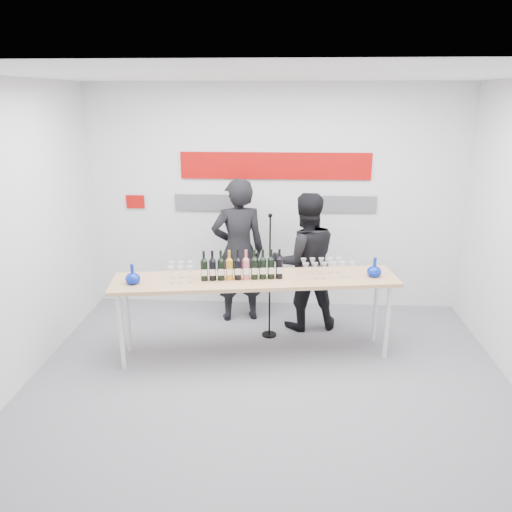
# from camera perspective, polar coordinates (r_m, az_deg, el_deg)

# --- Properties ---
(ground) EXTENTS (5.00, 5.00, 0.00)m
(ground) POSITION_cam_1_polar(r_m,az_deg,el_deg) (5.40, 1.47, -13.70)
(ground) COLOR slate
(ground) RESTS_ON ground
(back_wall) EXTENTS (5.00, 0.04, 3.00)m
(back_wall) POSITION_cam_1_polar(r_m,az_deg,el_deg) (6.73, 2.18, 6.49)
(back_wall) COLOR silver
(back_wall) RESTS_ON ground
(signage) EXTENTS (3.38, 0.02, 0.79)m
(signage) POSITION_cam_1_polar(r_m,az_deg,el_deg) (6.65, 1.72, 9.04)
(signage) COLOR #A20906
(signage) RESTS_ON back_wall
(tasting_table) EXTENTS (3.15, 1.06, 0.93)m
(tasting_table) POSITION_cam_1_polar(r_m,az_deg,el_deg) (5.47, -0.06, -3.23)
(tasting_table) COLOR tan
(tasting_table) RESTS_ON ground
(wine_bottles) EXTENTS (0.89, 0.20, 0.33)m
(wine_bottles) POSITION_cam_1_polar(r_m,az_deg,el_deg) (5.35, -1.62, -1.01)
(wine_bottles) COLOR black
(wine_bottles) RESTS_ON tasting_table
(decanter_left) EXTENTS (0.16, 0.16, 0.21)m
(decanter_left) POSITION_cam_1_polar(r_m,az_deg,el_deg) (5.41, -13.94, -1.99)
(decanter_left) COLOR #08219D
(decanter_left) RESTS_ON tasting_table
(decanter_right) EXTENTS (0.16, 0.16, 0.21)m
(decanter_right) POSITION_cam_1_polar(r_m,az_deg,el_deg) (5.61, 13.39, -1.23)
(decanter_right) COLOR #08219D
(decanter_right) RESTS_ON tasting_table
(glasses_left) EXTENTS (0.28, 0.25, 0.18)m
(glasses_left) POSITION_cam_1_polar(r_m,az_deg,el_deg) (5.41, -8.56, -1.84)
(glasses_left) COLOR silver
(glasses_left) RESTS_ON tasting_table
(glasses_right) EXTENTS (0.58, 0.28, 0.18)m
(glasses_right) POSITION_cam_1_polar(r_m,az_deg,el_deg) (5.52, 7.92, -1.41)
(glasses_right) COLOR silver
(glasses_right) RESTS_ON tasting_table
(presenter_left) EXTENTS (0.77, 0.60, 1.87)m
(presenter_left) POSITION_cam_1_polar(r_m,az_deg,el_deg) (6.37, -2.03, 0.60)
(presenter_left) COLOR black
(presenter_left) RESTS_ON ground
(presenter_right) EXTENTS (0.96, 0.82, 1.73)m
(presenter_right) POSITION_cam_1_polar(r_m,az_deg,el_deg) (6.19, 5.61, -0.67)
(presenter_right) COLOR black
(presenter_right) RESTS_ON ground
(mic_stand) EXTENTS (0.18, 0.18, 1.55)m
(mic_stand) POSITION_cam_1_polar(r_m,az_deg,el_deg) (6.04, 1.55, -5.05)
(mic_stand) COLOR black
(mic_stand) RESTS_ON ground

